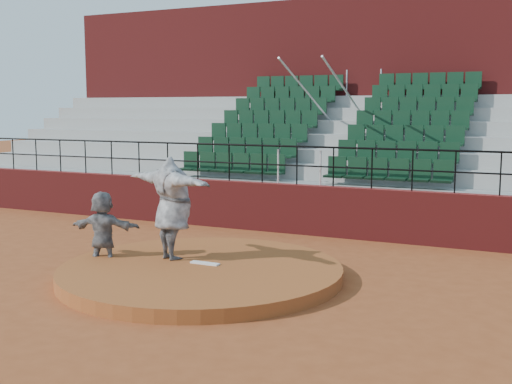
# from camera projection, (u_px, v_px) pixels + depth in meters

# --- Properties ---
(ground) EXTENTS (90.00, 90.00, 0.00)m
(ground) POSITION_uv_depth(u_px,v_px,m) (201.00, 278.00, 12.50)
(ground) COLOR brown
(ground) RESTS_ON ground
(pitchers_mound) EXTENTS (5.50, 5.50, 0.25)m
(pitchers_mound) POSITION_uv_depth(u_px,v_px,m) (201.00, 272.00, 12.48)
(pitchers_mound) COLOR #994D22
(pitchers_mound) RESTS_ON ground
(pitching_rubber) EXTENTS (0.60, 0.15, 0.03)m
(pitching_rubber) POSITION_uv_depth(u_px,v_px,m) (205.00, 263.00, 12.60)
(pitching_rubber) COLOR white
(pitching_rubber) RESTS_ON pitchers_mound
(boundary_wall) EXTENTS (24.00, 0.30, 1.30)m
(boundary_wall) POSITION_uv_depth(u_px,v_px,m) (297.00, 209.00, 16.90)
(boundary_wall) COLOR maroon
(boundary_wall) RESTS_ON ground
(wall_railing) EXTENTS (24.04, 0.05, 1.03)m
(wall_railing) POSITION_uv_depth(u_px,v_px,m) (297.00, 157.00, 16.72)
(wall_railing) COLOR black
(wall_railing) RESTS_ON boundary_wall
(seating_deck) EXTENTS (24.00, 5.97, 4.63)m
(seating_deck) POSITION_uv_depth(u_px,v_px,m) (340.00, 168.00, 20.06)
(seating_deck) COLOR #9A9A95
(seating_deck) RESTS_ON ground
(press_box_facade) EXTENTS (24.00, 3.00, 7.10)m
(press_box_facade) POSITION_uv_depth(u_px,v_px,m) (375.00, 101.00, 23.33)
(press_box_facade) COLOR maroon
(press_box_facade) RESTS_ON ground
(pitcher) EXTENTS (2.64, 1.60, 2.09)m
(pitcher) POSITION_uv_depth(u_px,v_px,m) (172.00, 208.00, 12.90)
(pitcher) COLOR black
(pitcher) RESTS_ON pitchers_mound
(fielder) EXTENTS (1.56, 0.78, 1.61)m
(fielder) POSITION_uv_depth(u_px,v_px,m) (103.00, 230.00, 13.20)
(fielder) COLOR black
(fielder) RESTS_ON ground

